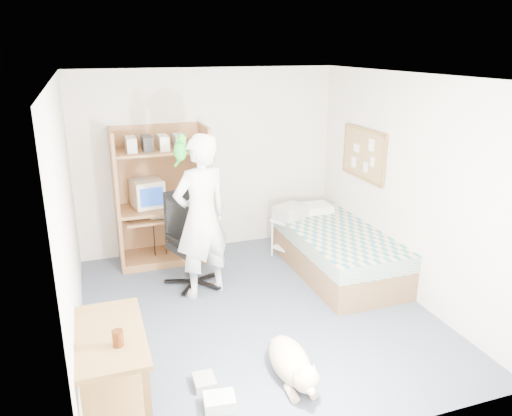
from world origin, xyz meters
The scene contains 21 objects.
floor centered at (0.00, 0.00, 0.00)m, with size 4.00×4.00×0.00m, color #495364.
wall_back centered at (0.00, 2.00, 1.25)m, with size 3.60×0.02×2.50m, color silver.
wall_right centered at (1.80, 0.00, 1.25)m, with size 0.02×4.00×2.50m, color silver.
wall_left centered at (-1.80, 0.00, 1.25)m, with size 0.02×4.00×2.50m, color silver.
ceiling centered at (0.00, 0.00, 2.50)m, with size 3.60×4.00×0.02m, color white.
computer_hutch centered at (-0.70, 1.74, 0.82)m, with size 1.20×0.63×1.80m.
bed centered at (1.30, 0.62, 0.29)m, with size 1.02×2.02×0.66m.
side_desk centered at (-1.55, -1.20, 0.49)m, with size 0.50×1.00×0.75m.
corkboard centered at (1.77, 0.90, 1.45)m, with size 0.04×0.94×0.66m.
office_chair centered at (-0.50, 0.91, 0.41)m, with size 0.65×0.66×1.13m.
person centered at (-0.43, 0.60, 0.94)m, with size 0.69×0.45×1.89m, color silver.
parrot centered at (-0.63, 0.61, 1.72)m, with size 0.14×0.24×0.38m.
dog centered at (-0.08, -1.21, 0.16)m, with size 0.34×0.99×0.37m.
printer_cart centered at (0.95, 1.29, 0.36)m, with size 0.56×0.52×0.54m.
printer centered at (0.95, 1.29, 0.63)m, with size 0.42×0.32×0.18m, color #ADADA9.
crt_monitor centered at (-0.89, 1.75, 0.95)m, with size 0.43×0.45×0.35m.
keyboard centered at (-0.66, 1.58, 0.67)m, with size 0.45×0.16×0.03m, color beige.
pencil_cup centered at (-0.31, 1.65, 0.82)m, with size 0.08×0.08×0.12m, color gold.
drink_glass centered at (-1.50, -1.38, 0.81)m, with size 0.08×0.08×0.12m, color #421C0A.
floor_box_a centered at (-0.77, -1.35, 0.05)m, with size 0.25×0.20×0.10m, color silver.
floor_box_b centered at (-0.82, -1.06, 0.04)m, with size 0.18×0.22×0.08m, color #A8A8A3.
Camera 1 is at (-1.57, -4.59, 2.78)m, focal length 35.00 mm.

